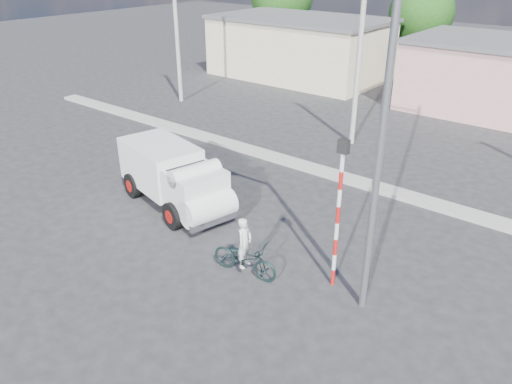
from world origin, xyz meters
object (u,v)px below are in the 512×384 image
Objects in this scene: truck at (175,176)px; streetlight at (376,127)px; bicycle at (245,258)px; cyclist at (245,252)px; traffic_pole at (339,203)px.

streetlight is (7.91, -0.84, 3.76)m from truck.
bicycle is 1.36× the size of cyclist.
truck is 0.61× the size of streetlight.
traffic_pole is (6.97, -0.54, 1.39)m from truck.
bicycle is (4.71, -1.72, -0.65)m from truck.
truck reaches higher than cyclist.
truck is at bearing 175.55° from traffic_pole.
truck is 1.27× the size of traffic_pole.
streetlight is at bearing -82.36° from bicycle.
traffic_pole is at bearing 162.27° from streetlight.
streetlight is (3.20, 0.87, 4.41)m from bicycle.
streetlight reaches higher than bicycle.
traffic_pole reaches higher than cyclist.
streetlight is at bearing -82.36° from cyclist.
cyclist reaches higher than bicycle.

